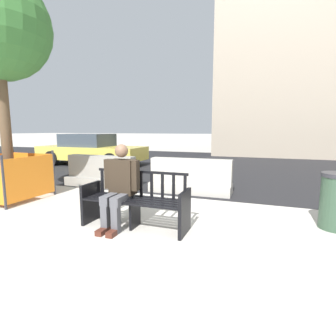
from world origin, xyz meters
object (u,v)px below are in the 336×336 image
object	(u,v)px
jersey_barrier_centre	(191,179)
construction_fence	(10,175)
car_taxi_near	(91,150)
seated_person	(120,184)
jersey_barrier_left	(101,174)
street_bench	(136,203)

from	to	relation	value
jersey_barrier_centre	construction_fence	world-z (taller)	construction_fence
jersey_barrier_centre	construction_fence	bearing A→B (deg)	-151.07
jersey_barrier_centre	car_taxi_near	size ratio (longest dim) A/B	0.42
jersey_barrier_centre	car_taxi_near	world-z (taller)	car_taxi_near
construction_fence	seated_person	bearing A→B (deg)	-11.07
jersey_barrier_centre	jersey_barrier_left	bearing A→B (deg)	-177.28
seated_person	car_taxi_near	xyz separation A→B (m)	(-5.09, 6.09, -0.02)
seated_person	construction_fence	world-z (taller)	seated_person
street_bench	seated_person	xyz separation A→B (m)	(-0.24, -0.06, 0.29)
street_bench	construction_fence	world-z (taller)	construction_fence
seated_person	car_taxi_near	bearing A→B (deg)	129.90
car_taxi_near	jersey_barrier_left	bearing A→B (deg)	-49.99
car_taxi_near	jersey_barrier_centre	bearing A→B (deg)	-32.11
jersey_barrier_centre	car_taxi_near	xyz separation A→B (m)	(-5.52, 3.47, 0.33)
street_bench	jersey_barrier_left	world-z (taller)	street_bench
seated_person	jersey_barrier_left	bearing A→B (deg)	129.73
street_bench	car_taxi_near	xyz separation A→B (m)	(-5.33, 6.03, 0.27)
street_bench	seated_person	size ratio (longest dim) A/B	1.29
jersey_barrier_left	construction_fence	bearing A→B (deg)	-120.44
jersey_barrier_left	construction_fence	distance (m)	2.19
street_bench	construction_fence	size ratio (longest dim) A/B	1.28
construction_fence	car_taxi_near	xyz separation A→B (m)	(-1.90, 5.46, 0.14)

